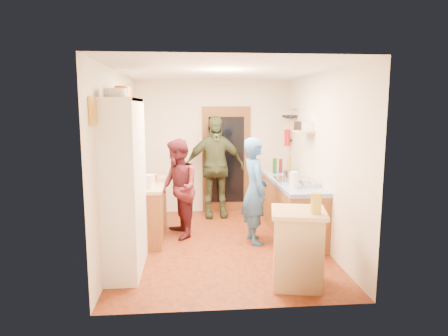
{
  "coord_description": "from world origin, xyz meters",
  "views": [
    {
      "loc": [
        -0.48,
        -5.87,
        2.1
      ],
      "look_at": [
        0.05,
        0.15,
        1.17
      ],
      "focal_mm": 32.0,
      "sensor_mm": 36.0,
      "label": 1
    }
  ],
  "objects": [
    {
      "name": "pot_on_hob",
      "position": [
        1.15,
        0.41,
        1.01
      ],
      "size": [
        0.2,
        0.2,
        0.13
      ],
      "primitive_type": "cylinder",
      "color": "silver",
      "rests_on": "hob"
    },
    {
      "name": "left_counter_top",
      "position": [
        -1.2,
        0.45,
        0.88
      ],
      "size": [
        0.64,
        1.44,
        0.05
      ],
      "primitive_type": "cube",
      "color": "tan",
      "rests_on": "left_counter_base"
    },
    {
      "name": "kettle",
      "position": [
        -1.25,
        0.26,
        0.99
      ],
      "size": [
        0.2,
        0.2,
        0.19
      ],
      "primitive_type": "cylinder",
      "rotation": [
        0.0,
        0.0,
        -0.27
      ],
      "color": "white",
      "rests_on": "left_counter_top"
    },
    {
      "name": "ext_bracket",
      "position": [
        1.47,
        1.7,
        1.45
      ],
      "size": [
        0.06,
        0.1,
        0.04
      ],
      "primitive_type": "cube",
      "color": "black",
      "rests_on": "wall_right"
    },
    {
      "name": "door_frame",
      "position": [
        0.25,
        1.97,
        1.05
      ],
      "size": [
        0.95,
        0.06,
        2.1
      ],
      "primitive_type": "cube",
      "color": "brown",
      "rests_on": "ground"
    },
    {
      "name": "left_counter_base",
      "position": [
        -1.2,
        0.45,
        0.42
      ],
      "size": [
        0.6,
        1.4,
        0.85
      ],
      "primitive_type": "cube",
      "color": "brown",
      "rests_on": "ground"
    },
    {
      "name": "wall_back",
      "position": [
        0.0,
        2.01,
        1.3
      ],
      "size": [
        3.0,
        0.02,
        2.6
      ],
      "primitive_type": "cube",
      "color": "beige",
      "rests_on": "ground"
    },
    {
      "name": "door_glass",
      "position": [
        0.25,
        1.94,
        1.05
      ],
      "size": [
        0.7,
        0.02,
        1.7
      ],
      "primitive_type": "cube",
      "color": "black",
      "rests_on": "door_frame"
    },
    {
      "name": "bottle_c",
      "position": [
        1.31,
        1.11,
        1.05
      ],
      "size": [
        0.08,
        0.08,
        0.3
      ],
      "primitive_type": "cylinder",
      "rotation": [
        0.0,
        0.0,
        0.07
      ],
      "color": "olive",
      "rests_on": "right_counter_top"
    },
    {
      "name": "orange_pot_a",
      "position": [
        -1.3,
        -0.73,
        2.28
      ],
      "size": [
        0.19,
        0.19,
        0.15
      ],
      "primitive_type": "cylinder",
      "color": "orange",
      "rests_on": "hutch_top_shelf"
    },
    {
      "name": "wall_front",
      "position": [
        0.0,
        -2.01,
        1.3
      ],
      "size": [
        3.0,
        0.02,
        2.6
      ],
      "primitive_type": "cube",
      "color": "beige",
      "rests_on": "ground"
    },
    {
      "name": "paper_towel",
      "position": [
        1.05,
        -0.2,
        1.02
      ],
      "size": [
        0.14,
        0.14,
        0.25
      ],
      "primitive_type": "cylinder",
      "rotation": [
        0.0,
        0.0,
        0.24
      ],
      "color": "white",
      "rests_on": "right_counter_top"
    },
    {
      "name": "bottle_b",
      "position": [
        1.18,
        1.21,
        1.03
      ],
      "size": [
        0.08,
        0.08,
        0.26
      ],
      "primitive_type": "cylinder",
      "rotation": [
        0.0,
        0.0,
        0.29
      ],
      "color": "#591419",
      "rests_on": "right_counter_top"
    },
    {
      "name": "hutch_body",
      "position": [
        -1.3,
        -0.8,
        1.1
      ],
      "size": [
        0.4,
        1.2,
        2.2
      ],
      "primitive_type": "cube",
      "color": "white",
      "rests_on": "ground"
    },
    {
      "name": "island_base",
      "position": [
        0.77,
        -1.47,
        0.43
      ],
      "size": [
        0.65,
        0.65,
        0.86
      ],
      "primitive_type": "cube",
      "rotation": [
        0.0,
        0.0,
        -0.2
      ],
      "color": "tan",
      "rests_on": "ground"
    },
    {
      "name": "picture_frame",
      "position": [
        -1.48,
        -1.55,
        2.05
      ],
      "size": [
        0.03,
        0.25,
        0.3
      ],
      "primitive_type": "cube",
      "color": "gold",
      "rests_on": "wall_left"
    },
    {
      "name": "bottle_a",
      "position": [
        1.05,
        1.13,
        1.04
      ],
      "size": [
        0.08,
        0.08,
        0.28
      ],
      "primitive_type": "cylinder",
      "rotation": [
        0.0,
        0.0,
        -0.18
      ],
      "color": "#143F14",
      "rests_on": "right_counter_top"
    },
    {
      "name": "island_top",
      "position": [
        0.77,
        -1.47,
        0.89
      ],
      "size": [
        0.73,
        0.73,
        0.05
      ],
      "primitive_type": "cube",
      "rotation": [
        0.0,
        0.0,
        -0.2
      ],
      "color": "tan",
      "rests_on": "island_base"
    },
    {
      "name": "right_counter_base",
      "position": [
        1.2,
        0.5,
        0.42
      ],
      "size": [
        0.6,
        2.2,
        0.84
      ],
      "primitive_type": "cube",
      "color": "brown",
      "rests_on": "ground"
    },
    {
      "name": "radio",
      "position": [
        1.37,
        0.45,
        1.79
      ],
      "size": [
        0.26,
        0.33,
        0.15
      ],
      "primitive_type": "cube",
      "rotation": [
        0.0,
        0.0,
        0.16
      ],
      "color": "silver",
      "rests_on": "wall_shelf"
    },
    {
      "name": "fire_extinguisher",
      "position": [
        1.41,
        1.7,
        1.5
      ],
      "size": [
        0.11,
        0.11,
        0.32
      ],
      "primitive_type": "cylinder",
      "color": "red",
      "rests_on": "wall_right"
    },
    {
      "name": "pan_hang_c",
      "position": [
        1.4,
        1.75,
        1.91
      ],
      "size": [
        0.17,
        0.17,
        0.05
      ],
      "primitive_type": "cylinder",
      "color": "black",
      "rests_on": "pan_rail"
    },
    {
      "name": "person_back",
      "position": [
        0.01,
        1.6,
        0.96
      ],
      "size": [
        1.16,
        0.55,
        1.93
      ],
      "primitive_type": "imported",
      "rotation": [
        0.0,
        0.0,
        0.07
      ],
      "color": "#353D25",
      "rests_on": "ground"
    },
    {
      "name": "cutting_board",
      "position": [
        0.73,
        -1.42,
        0.9
      ],
      "size": [
        0.4,
        0.34,
        0.02
      ],
      "primitive_type": "cube",
      "rotation": [
        0.0,
        0.0,
        -0.2
      ],
      "color": "white",
      "rests_on": "island_top"
    },
    {
      "name": "orange_bowl",
      "position": [
        -1.12,
        0.59,
        0.95
      ],
      "size": [
        0.24,
        0.24,
        0.1
      ],
      "primitive_type": "cylinder",
      "rotation": [
        0.0,
        0.0,
        0.11
      ],
      "color": "orange",
      "rests_on": "left_counter_top"
    },
    {
      "name": "chopping_board",
      "position": [
        -1.18,
        1.04,
        0.91
      ],
      "size": [
        0.33,
        0.27,
        0.02
      ],
      "primitive_type": "cube",
      "rotation": [
        0.0,
        0.0,
        0.18
      ],
      "color": "tan",
      "rests_on": "left_counter_top"
    },
    {
      "name": "wall_left",
      "position": [
        -1.51,
        0.0,
        1.3
      ],
      "size": [
        0.02,
        4.0,
        2.6
      ],
      "primitive_type": "cube",
      "color": "beige",
      "rests_on": "ground"
    },
    {
      "name": "right_counter_top",
      "position": [
        1.2,
        0.5,
        0.87
      ],
      "size": [
        0.62,
        2.22,
        0.06
      ],
      "primitive_type": "cube",
      "color": "#214EB2",
      "rests_on": "right_counter_base"
    },
    {
      "name": "orange_pot_b",
      "position": [
        -1.3,
        -0.5,
        2.27
      ],
      "size": [
        0.17,
        0.17,
        0.15
      ],
      "primitive_type": "cylinder",
      "color": "orange",
      "rests_on": "hutch_top_shelf"
    },
    {
      "name": "hob",
      "position": [
        1.2,
        0.37,
        0.92
      ],
      "size": [
        0.55,
        0.58,
        0.04
      ],
      "primitive_type": "cube",
      "color": "silver",
      "rests_on": "right_counter_top"
    },
    {
      "name": "ceiling",
      "position": [
        0.0,
        0.0,
        2.61
      ],
      "size": [
        3.0,
        4.0,
        0.02
      ],
      "primitive_type": "cube",
      "color": "silver",
      "rests_on": "ground"
    },
    {
      "name": "hutch_top_shelf",
      "position": [
        -1.3,
        -0.8,
        2.18
      ],
      "size": [
        0.4,
        1.14,
        0.04
      ],
      "primitive_type": "cube",
      "color": "white",
      "rests_on": "hutch_body"
    },
    {
      "name": "wall_right",
      "position": [
        1.51,
        0.0,
        1.3
      ],
      "size": [
        0.02,
        4.0,
        2.6
      ],
      "primitive_type": "cube",
      "color": "beige",
      "rests_on": "ground"
    },
    {
      "name": "pan_hang_b",
      "position": [
        1.4,
        1.55,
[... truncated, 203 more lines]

